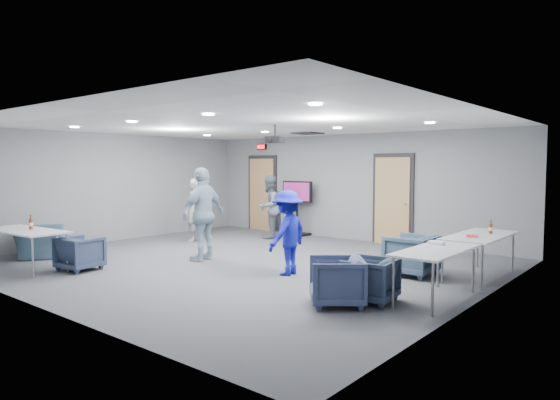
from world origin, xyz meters
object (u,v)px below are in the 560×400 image
Objects in this scene: bottle_front at (31,224)px; projector at (275,139)px; chair_front_b at (39,242)px; table_right_a at (480,237)px; chair_front_a at (80,253)px; table_front_left at (25,232)px; chair_right_a at (411,255)px; person_d at (287,233)px; table_right_b at (436,253)px; person_b at (269,207)px; tv_stand at (297,205)px; person_c at (203,214)px; chair_right_b at (370,280)px; chair_right_c at (337,281)px; person_a at (193,210)px; bottle_right at (491,229)px.

projector is at bearing 45.96° from bottle_front.
chair_front_b is 8.66m from table_right_a.
table_front_left is at bearing 27.09° from chair_front_a.
projector is (-2.51, -0.69, 2.05)m from chair_right_a.
projector is at bearing -113.06° from chair_front_b.
person_d is 2.16× the size of chair_front_a.
person_b is at bearing 61.94° from table_right_b.
projector is (2.06, -3.40, 1.57)m from tv_stand.
person_b reaches higher than table_right_b.
table_right_a is (7.71, 3.91, 0.37)m from chair_front_b.
bottle_front is (-1.84, -2.58, -0.10)m from person_c.
table_front_left is at bearing -148.81° from projector.
person_c is at bearing -105.64° from chair_right_b.
chair_right_b is (0.29, -1.95, -0.04)m from chair_right_a.
chair_right_c is 6.83m from chair_front_b.
person_d is 2.07m from chair_right_c.
chair_right_a is at bearing 104.15° from person_c.
chair_front_a is 6.21m from table_right_b.
projector reaches higher than chair_right_c.
tv_stand is (-4.57, 2.71, 0.48)m from chair_right_a.
person_d is at bearing -114.95° from chair_right_b.
projector is (4.23, 2.62, 2.09)m from chair_front_b.
table_front_left is (-5.72, -1.64, 0.36)m from chair_right_c.
person_c is 3.57m from chair_front_b.
table_right_b is (0.00, -1.90, -0.01)m from table_right_a.
person_c is 2.39× the size of chair_right_a.
person_d is 1.00× the size of tv_stand.
table_right_a is at bearing 122.19° from chair_right_a.
table_front_left reaches higher than chair_right_a.
tv_stand is (-4.86, 4.66, 0.52)m from chair_right_b.
table_right_b is at bearing 21.77° from bottle_front.
person_a is at bearing -114.67° from person_d.
bottle_right is (1.06, 0.86, 0.46)m from chair_right_a.
chair_right_b is at bearing 8.65° from chair_right_a.
chair_right_c is (5.92, -2.55, -0.46)m from person_a.
person_b is 1.12× the size of person_d.
chair_right_b is 6.29m from bottle_front.
person_d is (4.20, -1.48, -0.05)m from person_a.
person_d is at bearing -161.22° from chair_right_c.
chair_front_a is 0.40× the size of table_right_b.
bottle_right is (5.91, 4.30, 0.51)m from chair_front_a.
chair_right_a is (3.82, 1.36, -0.58)m from person_c.
person_a is at bearing -117.25° from tv_stand.
chair_right_c is at bearing 0.92° from chair_right_a.
chair_front_b is (-1.90, 0.13, 0.00)m from chair_front_a.
person_b is at bearing -168.63° from person_c.
projector is (3.14, 3.25, 1.57)m from bottle_front.
table_right_a is 0.30m from bottle_right.
person_c is at bearing 54.50° from bottle_front.
person_c reaches higher than tv_stand.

